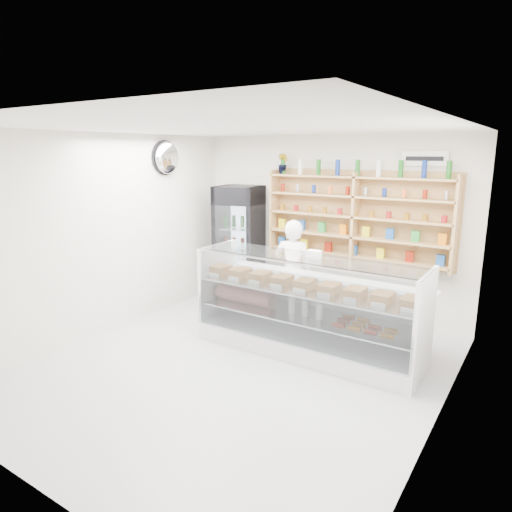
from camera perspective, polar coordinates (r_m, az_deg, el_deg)
The scene contains 8 objects.
room at distance 5.19m, azimuth -2.47°, elevation 0.18°, with size 5.00×5.00×5.00m.
display_counter at distance 5.98m, azimuth 6.42°, elevation -8.64°, with size 2.93×0.87×1.27m.
shop_worker at distance 6.79m, azimuth 4.60°, elevation -2.06°, with size 0.58×0.38×1.58m, color white.
drinks_cooler at distance 7.81m, azimuth -2.08°, elevation 1.48°, with size 0.82×0.81×1.99m.
wall_shelving at distance 6.96m, azimuth 12.30°, elevation 4.79°, with size 2.84×0.28×1.33m.
potted_plant at distance 7.44m, azimuth 3.40°, elevation 11.45°, with size 0.18×0.14×0.32m, color #1E6626.
security_mirror at distance 7.38m, azimuth -11.02°, elevation 11.96°, with size 0.15×0.50×0.50m, color silver.
wall_sign at distance 6.76m, azimuth 20.33°, elevation 11.35°, with size 0.62×0.03×0.20m, color white.
Camera 1 is at (2.96, -4.10, 2.54)m, focal length 32.00 mm.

